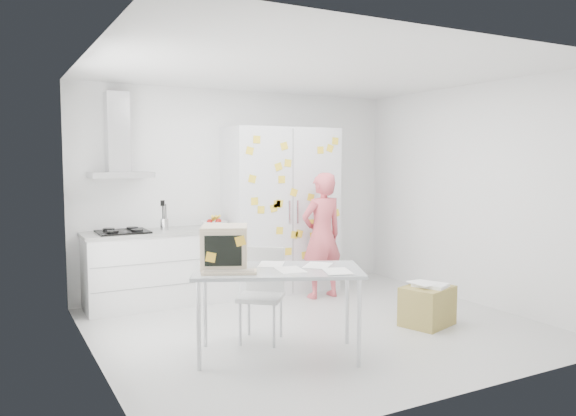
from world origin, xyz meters
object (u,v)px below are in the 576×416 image
chair (263,288)px  cardboard_box (427,305)px  person (322,235)px  desk (244,258)px

chair → cardboard_box: chair is taller
person → desk: person is taller
chair → person: bearing=78.7°
desk → cardboard_box: 2.22m
person → cardboard_box: person is taller
desk → chair: 0.62m
person → desk: bearing=37.7°
person → cardboard_box: 1.73m
desk → cardboard_box: bearing=22.7°
person → cardboard_box: (0.35, -1.59, -0.59)m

